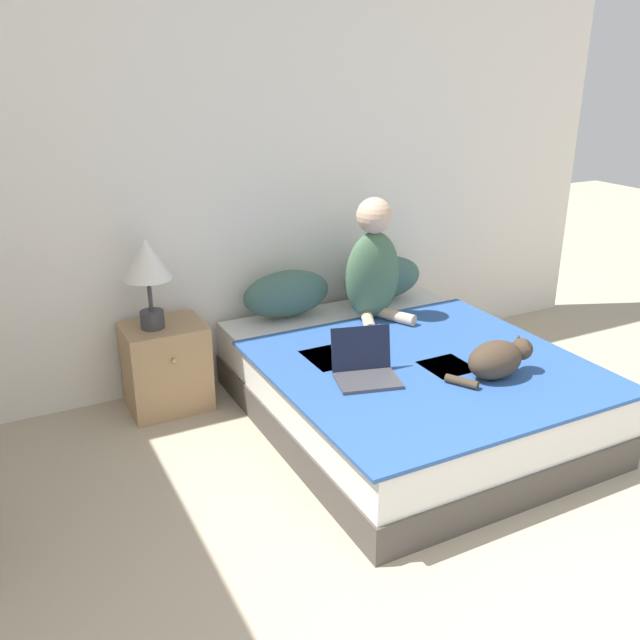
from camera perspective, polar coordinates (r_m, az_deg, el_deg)
The scene contains 9 objects.
wall_back at distance 4.16m, azimuth -6.30°, elevation 11.98°, with size 5.37×0.05×2.55m.
bed at distance 3.84m, azimuth 7.17°, elevation -5.64°, with size 1.60×1.92×0.43m.
pillow_near at distance 4.19m, azimuth -2.82°, elevation 2.23°, with size 0.57×0.25×0.29m.
pillow_far at distance 4.51m, azimuth 5.27°, elevation 3.54°, with size 0.57×0.25×0.29m.
person_sitting at distance 4.10m, azimuth 4.51°, elevation 4.51°, with size 0.37×0.36×0.75m.
cat_tabby at distance 3.50m, azimuth 14.74°, elevation -3.18°, with size 0.49×0.20×0.20m.
laptop_open at distance 3.40m, azimuth 3.83°, elevation -4.13°, with size 0.37×0.35×0.24m.
nightstand at distance 4.04m, azimuth -12.81°, elevation -3.86°, with size 0.45×0.38×0.52m.
table_lamp at distance 3.80m, azimuth -14.36°, elevation 4.49°, with size 0.26×0.26×0.51m.
Camera 1 is at (-1.47, -0.13, 1.93)m, focal length 38.00 mm.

